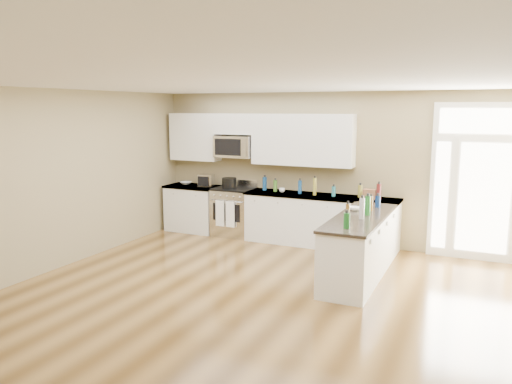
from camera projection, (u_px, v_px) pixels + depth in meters
ground at (236, 324)px, 5.86m from camera, size 8.00×8.00×0.00m
room_shell at (235, 180)px, 5.58m from camera, size 8.00×8.00×8.00m
back_cabinet_left at (194, 209)px, 10.28m from camera, size 1.10×0.66×0.94m
back_cabinet_right at (320, 222)px, 9.16m from camera, size 2.85×0.66×0.94m
peninsula_cabinet at (360, 249)px, 7.41m from camera, size 0.69×2.32×0.94m
upper_cabinet_left at (195, 137)px, 10.17m from camera, size 1.04×0.33×0.95m
upper_cabinet_right at (302, 140)px, 9.21m from camera, size 1.94×0.33×0.95m
upper_cabinet_short at (236, 124)px, 9.74m from camera, size 0.82×0.33×0.40m
microwave at (235, 147)px, 9.78m from camera, size 0.78×0.41×0.42m
entry_door at (485, 183)px, 8.12m from camera, size 1.70×0.10×2.60m
kitchen_range at (234, 211)px, 9.88m from camera, size 0.77×0.68×1.08m
stockpot at (229, 183)px, 9.77m from camera, size 0.30×0.30×0.22m
toaster_oven at (206, 180)px, 10.05m from camera, size 0.33×0.27×0.25m
cardboard_box at (370, 194)px, 8.67m from camera, size 0.21×0.16×0.17m
bowl_left at (186, 183)px, 10.36m from camera, size 0.25×0.25×0.05m
bowl_peninsula at (355, 209)px, 7.72m from camera, size 0.20×0.20×0.06m
cup_counter at (282, 190)px, 9.37m from camera, size 0.14×0.14×0.08m
counter_bottles at (337, 196)px, 8.22m from camera, size 2.40×2.47×0.31m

